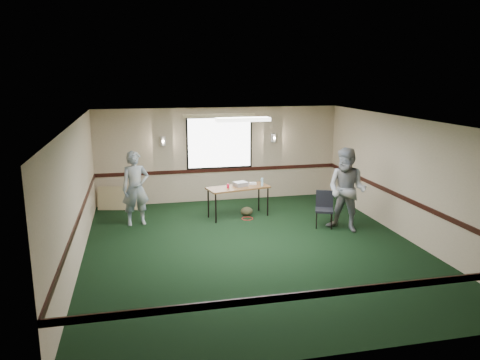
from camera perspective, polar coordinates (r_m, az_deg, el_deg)
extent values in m
plane|color=black|center=(10.06, 1.64, -8.30)|extent=(8.00, 8.00, 0.00)
plane|color=tan|center=(13.49, -2.52, 3.11)|extent=(7.00, 0.00, 7.00)
plane|color=tan|center=(6.04, 11.23, -9.54)|extent=(7.00, 0.00, 7.00)
plane|color=tan|center=(9.44, -19.37, -1.85)|extent=(0.00, 8.00, 8.00)
plane|color=tan|center=(11.04, 19.58, 0.18)|extent=(0.00, 8.00, 8.00)
plane|color=silver|center=(9.43, 1.74, 7.19)|extent=(8.00, 8.00, 0.00)
cube|color=black|center=(13.56, -2.49, 1.22)|extent=(7.00, 0.03, 0.10)
cube|color=black|center=(6.24, 10.99, -13.32)|extent=(7.00, 0.03, 0.10)
cube|color=black|center=(9.56, -19.08, -4.46)|extent=(0.03, 8.00, 0.10)
cube|color=black|center=(11.13, 19.35, -2.08)|extent=(0.03, 8.00, 0.10)
cube|color=black|center=(13.41, -2.51, 4.56)|extent=(1.90, 0.01, 1.50)
cube|color=white|center=(13.41, -2.51, 4.56)|extent=(1.80, 0.02, 1.40)
cube|color=beige|center=(13.32, -2.54, 7.84)|extent=(2.05, 0.08, 0.10)
cylinder|color=silver|center=(13.18, -9.37, 4.70)|extent=(0.16, 0.16, 0.25)
cylinder|color=silver|center=(13.73, 4.12, 5.16)|extent=(0.16, 0.16, 0.25)
cube|color=white|center=(10.40, 0.36, 7.40)|extent=(1.20, 0.32, 0.08)
cube|color=brown|center=(11.99, -0.22, -0.94)|extent=(1.69, 0.96, 0.04)
cylinder|color=black|center=(11.58, -2.97, -3.48)|extent=(0.04, 0.04, 0.75)
cylinder|color=black|center=(12.19, 3.40, -2.66)|extent=(0.04, 0.04, 0.75)
cylinder|color=black|center=(12.04, -3.88, -2.86)|extent=(0.04, 0.04, 0.75)
cylinder|color=black|center=(12.62, 2.31, -2.10)|extent=(0.04, 0.04, 0.75)
cube|color=#92929A|center=(12.05, 0.07, -0.49)|extent=(0.40, 0.37, 0.11)
cube|color=silver|center=(12.26, 1.59, -0.42)|extent=(0.20, 0.17, 0.05)
cylinder|color=red|center=(11.85, -1.47, -0.74)|extent=(0.07, 0.07, 0.11)
cylinder|color=#88C0DF|center=(12.07, 2.71, -0.24)|extent=(0.06, 0.06, 0.21)
ellipsoid|color=#3F3F24|center=(12.25, 0.82, -3.83)|extent=(0.35, 0.28, 0.23)
torus|color=red|center=(12.00, 0.90, -4.72)|extent=(0.36, 0.36, 0.01)
cube|color=tan|center=(13.12, -14.31, -2.17)|extent=(1.26, 0.44, 0.64)
cube|color=black|center=(11.45, 10.23, -3.64)|extent=(0.54, 0.54, 0.06)
cube|color=black|center=(11.58, 10.26, -2.25)|extent=(0.41, 0.20, 0.42)
cylinder|color=black|center=(11.34, 9.31, -4.95)|extent=(0.03, 0.03, 0.39)
cylinder|color=black|center=(11.35, 11.10, -5.01)|extent=(0.03, 0.03, 0.39)
cylinder|color=black|center=(11.68, 9.31, -4.42)|extent=(0.03, 0.03, 0.39)
cylinder|color=black|center=(11.69, 11.05, -4.48)|extent=(0.03, 0.03, 0.39)
imported|color=#3C5684|center=(11.62, -12.62, -1.00)|extent=(0.73, 0.54, 1.82)
imported|color=#768CB8|center=(11.16, 12.89, -1.19)|extent=(1.20, 1.21, 1.97)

